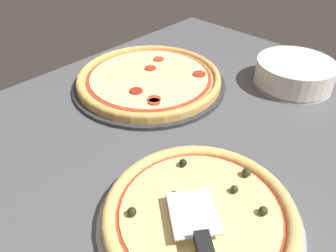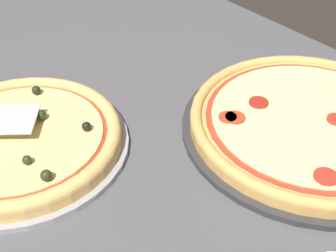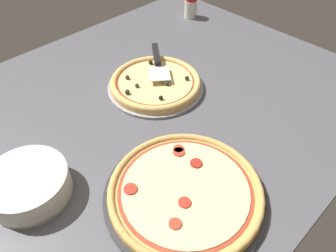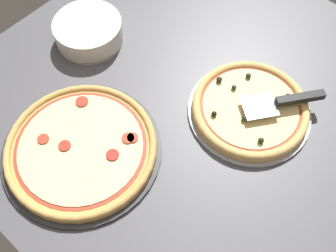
% 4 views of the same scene
% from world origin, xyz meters
% --- Properties ---
extents(ground_plane, '(1.46, 1.21, 0.04)m').
position_xyz_m(ground_plane, '(0.00, 0.00, -0.02)').
color(ground_plane, '#4C4C51').
extents(pizza_pan_front, '(0.34, 0.34, 0.01)m').
position_xyz_m(pizza_pan_front, '(-0.04, -0.06, 0.01)').
color(pizza_pan_front, '#939399').
rests_on(pizza_pan_front, ground_plane).
extents(pizza_front, '(0.32, 0.32, 0.04)m').
position_xyz_m(pizza_front, '(-0.04, -0.06, 0.02)').
color(pizza_front, '#DBAD60').
rests_on(pizza_front, pizza_pan_front).
extents(pizza_pan_back, '(0.42, 0.42, 0.01)m').
position_xyz_m(pizza_pan_back, '(0.22, 0.33, 0.01)').
color(pizza_pan_back, '#2D2D30').
rests_on(pizza_pan_back, ground_plane).
extents(pizza_back, '(0.40, 0.40, 0.03)m').
position_xyz_m(pizza_back, '(0.22, 0.33, 0.02)').
color(pizza_back, tan).
rests_on(pizza_back, pizza_pan_back).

